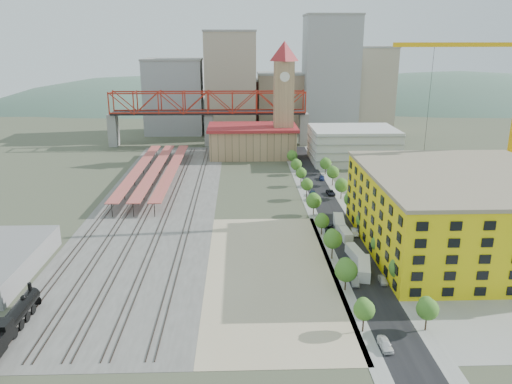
{
  "coord_description": "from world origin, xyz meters",
  "views": [
    {
      "loc": [
        -10.56,
        -129.99,
        48.72
      ],
      "look_at": [
        -6.36,
        -4.27,
        10.0
      ],
      "focal_mm": 35.0,
      "sensor_mm": 36.0,
      "label": 1
    }
  ],
  "objects_px": {
    "construction_building": "(462,212)",
    "tower_crane": "(508,93)",
    "locomotive": "(11,323)",
    "site_trailer_a": "(364,268)",
    "clock_tower": "(284,89)",
    "site_trailer_d": "(339,223)",
    "site_trailer_b": "(356,254)",
    "site_trailer_c": "(344,233)",
    "car_0": "(385,344)"
  },
  "relations": [
    {
      "from": "site_trailer_a",
      "to": "locomotive",
      "type": "bearing_deg",
      "value": -149.9
    },
    {
      "from": "site_trailer_c",
      "to": "construction_building",
      "type": "bearing_deg",
      "value": -20.32
    },
    {
      "from": "site_trailer_c",
      "to": "site_trailer_d",
      "type": "bearing_deg",
      "value": 86.62
    },
    {
      "from": "construction_building",
      "to": "locomotive",
      "type": "bearing_deg",
      "value": -159.91
    },
    {
      "from": "construction_building",
      "to": "site_trailer_c",
      "type": "distance_m",
      "value": 28.39
    },
    {
      "from": "construction_building",
      "to": "site_trailer_d",
      "type": "distance_m",
      "value": 31.0
    },
    {
      "from": "clock_tower",
      "to": "site_trailer_a",
      "type": "bearing_deg",
      "value": -85.95
    },
    {
      "from": "tower_crane",
      "to": "site_trailer_d",
      "type": "distance_m",
      "value": 60.84
    },
    {
      "from": "site_trailer_a",
      "to": "site_trailer_d",
      "type": "xyz_separation_m",
      "value": [
        0.0,
        27.71,
        0.02
      ]
    },
    {
      "from": "tower_crane",
      "to": "site_trailer_a",
      "type": "distance_m",
      "value": 72.71
    },
    {
      "from": "clock_tower",
      "to": "site_trailer_d",
      "type": "xyz_separation_m",
      "value": [
        8.0,
        -85.16,
        -27.36
      ]
    },
    {
      "from": "clock_tower",
      "to": "site_trailer_b",
      "type": "relative_size",
      "value": 5.96
    },
    {
      "from": "site_trailer_c",
      "to": "site_trailer_b",
      "type": "bearing_deg",
      "value": -93.38
    },
    {
      "from": "site_trailer_c",
      "to": "site_trailer_d",
      "type": "relative_size",
      "value": 0.89
    },
    {
      "from": "clock_tower",
      "to": "tower_crane",
      "type": "bearing_deg",
      "value": -50.96
    },
    {
      "from": "construction_building",
      "to": "tower_crane",
      "type": "xyz_separation_m",
      "value": [
        23.12,
        29.56,
        24.68
      ]
    },
    {
      "from": "tower_crane",
      "to": "site_trailer_a",
      "type": "xyz_separation_m",
      "value": [
        -49.12,
        -42.43,
        -32.77
      ]
    },
    {
      "from": "locomotive",
      "to": "site_trailer_d",
      "type": "distance_m",
      "value": 81.9
    },
    {
      "from": "tower_crane",
      "to": "car_0",
      "type": "height_order",
      "value": "tower_crane"
    },
    {
      "from": "locomotive",
      "to": "site_trailer_a",
      "type": "height_order",
      "value": "locomotive"
    },
    {
      "from": "site_trailer_a",
      "to": "site_trailer_b",
      "type": "xyz_separation_m",
      "value": [
        0.0,
        7.57,
        -0.13
      ]
    },
    {
      "from": "tower_crane",
      "to": "site_trailer_a",
      "type": "height_order",
      "value": "tower_crane"
    },
    {
      "from": "site_trailer_a",
      "to": "site_trailer_d",
      "type": "relative_size",
      "value": 0.98
    },
    {
      "from": "car_0",
      "to": "clock_tower",
      "type": "bearing_deg",
      "value": 89.98
    },
    {
      "from": "locomotive",
      "to": "site_trailer_b",
      "type": "xyz_separation_m",
      "value": [
        66.0,
        28.34,
        -0.92
      ]
    },
    {
      "from": "locomotive",
      "to": "site_trailer_c",
      "type": "height_order",
      "value": "locomotive"
    },
    {
      "from": "construction_building",
      "to": "locomotive",
      "type": "xyz_separation_m",
      "value": [
        -92.0,
        -33.65,
        -7.3
      ]
    },
    {
      "from": "locomotive",
      "to": "site_trailer_a",
      "type": "distance_m",
      "value": 69.2
    },
    {
      "from": "site_trailer_c",
      "to": "site_trailer_d",
      "type": "xyz_separation_m",
      "value": [
        0.0,
        6.92,
        0.15
      ]
    },
    {
      "from": "clock_tower",
      "to": "site_trailer_d",
      "type": "bearing_deg",
      "value": -84.63
    },
    {
      "from": "locomotive",
      "to": "site_trailer_b",
      "type": "height_order",
      "value": "locomotive"
    },
    {
      "from": "locomotive",
      "to": "tower_crane",
      "type": "height_order",
      "value": "tower_crane"
    },
    {
      "from": "clock_tower",
      "to": "tower_crane",
      "type": "distance_m",
      "value": 90.84
    },
    {
      "from": "site_trailer_d",
      "to": "clock_tower",
      "type": "bearing_deg",
      "value": 102.3
    },
    {
      "from": "locomotive",
      "to": "site_trailer_c",
      "type": "xyz_separation_m",
      "value": [
        66.0,
        41.57,
        -0.92
      ]
    },
    {
      "from": "site_trailer_a",
      "to": "car_0",
      "type": "distance_m",
      "value": 27.3
    },
    {
      "from": "clock_tower",
      "to": "site_trailer_d",
      "type": "relative_size",
      "value": 5.31
    },
    {
      "from": "locomotive",
      "to": "site_trailer_a",
      "type": "xyz_separation_m",
      "value": [
        66.0,
        20.77,
        -0.8
      ]
    },
    {
      "from": "tower_crane",
      "to": "clock_tower",
      "type": "bearing_deg",
      "value": 129.04
    },
    {
      "from": "site_trailer_b",
      "to": "locomotive",
      "type": "bearing_deg",
      "value": -164.51
    },
    {
      "from": "site_trailer_c",
      "to": "site_trailer_d",
      "type": "distance_m",
      "value": 6.92
    },
    {
      "from": "site_trailer_a",
      "to": "site_trailer_c",
      "type": "height_order",
      "value": "site_trailer_a"
    },
    {
      "from": "locomotive",
      "to": "site_trailer_c",
      "type": "distance_m",
      "value": 78.0
    },
    {
      "from": "clock_tower",
      "to": "construction_building",
      "type": "bearing_deg",
      "value": -71.22
    },
    {
      "from": "locomotive",
      "to": "site_trailer_d",
      "type": "xyz_separation_m",
      "value": [
        66.0,
        48.49,
        -0.77
      ]
    },
    {
      "from": "construction_building",
      "to": "tower_crane",
      "type": "bearing_deg",
      "value": 51.97
    },
    {
      "from": "clock_tower",
      "to": "car_0",
      "type": "distance_m",
      "value": 142.84
    },
    {
      "from": "site_trailer_d",
      "to": "locomotive",
      "type": "bearing_deg",
      "value": -136.77
    },
    {
      "from": "tower_crane",
      "to": "locomotive",
      "type": "bearing_deg",
      "value": -151.23
    },
    {
      "from": "clock_tower",
      "to": "site_trailer_a",
      "type": "xyz_separation_m",
      "value": [
        8.0,
        -112.87,
        -27.38
      ]
    }
  ]
}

